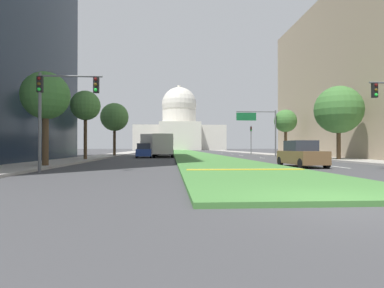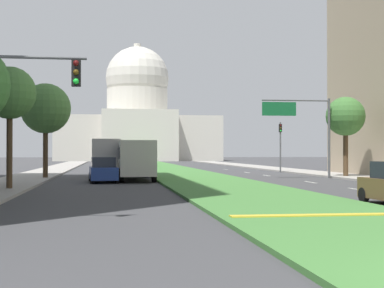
% 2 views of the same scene
% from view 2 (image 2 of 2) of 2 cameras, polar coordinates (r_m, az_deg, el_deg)
% --- Properties ---
extents(ground_plane, '(306.49, 306.49, 0.00)m').
position_cam_2_polar(ground_plane, '(78.26, -2.89, -2.32)').
color(ground_plane, '#3D3D3F').
extents(grass_median, '(6.85, 125.38, 0.14)m').
position_cam_2_polar(grass_median, '(71.32, -2.40, -2.41)').
color(grass_median, '#427A38').
rests_on(grass_median, ground_plane).
extents(median_curb_nose, '(6.17, 0.50, 0.04)m').
position_cam_2_polar(median_curb_nose, '(19.52, 12.64, -6.61)').
color(median_curb_nose, gold).
rests_on(median_curb_nose, grass_median).
extents(lane_dashes_right, '(0.16, 52.10, 0.01)m').
position_cam_2_polar(lane_dashes_right, '(48.86, 8.93, -3.26)').
color(lane_dashes_right, silver).
rests_on(lane_dashes_right, ground_plane).
extents(sidewalk_left, '(4.00, 125.38, 0.15)m').
position_cam_2_polar(sidewalk_left, '(64.35, -13.59, -2.57)').
color(sidewalk_left, '#9E9991').
rests_on(sidewalk_left, ground_plane).
extents(sidewalk_right, '(4.00, 125.38, 0.15)m').
position_cam_2_polar(sidewalk_right, '(67.08, 9.48, -2.51)').
color(sidewalk_right, '#9E9991').
rests_on(sidewalk_right, ground_plane).
extents(capitol_building, '(38.88, 26.44, 28.77)m').
position_cam_2_polar(capitol_building, '(147.26, -5.22, 2.27)').
color(capitol_building, beige).
rests_on(capitol_building, ground_plane).
extents(traffic_light_near_left, '(3.34, 0.35, 5.20)m').
position_cam_2_polar(traffic_light_near_left, '(19.03, -17.13, 4.21)').
color(traffic_light_near_left, '#515456').
rests_on(traffic_light_near_left, ground_plane).
extents(traffic_light_far_right, '(0.28, 0.35, 5.20)m').
position_cam_2_polar(traffic_light_far_right, '(62.34, 8.42, 0.33)').
color(traffic_light_far_right, '#515456').
rests_on(traffic_light_far_right, ground_plane).
extents(overhead_guide_sign, '(5.70, 0.20, 6.50)m').
position_cam_2_polar(overhead_guide_sign, '(49.12, 10.59, 2.19)').
color(overhead_guide_sign, '#515456').
rests_on(overhead_guide_sign, ground_plane).
extents(street_tree_left_mid, '(2.91, 2.91, 6.87)m').
position_cam_2_polar(street_tree_left_mid, '(34.58, -16.98, 4.59)').
color(street_tree_left_mid, '#4C3823').
rests_on(street_tree_left_mid, ground_plane).
extents(street_tree_left_far, '(3.92, 3.92, 7.50)m').
position_cam_2_polar(street_tree_left_far, '(48.04, -13.78, 3.27)').
color(street_tree_left_far, '#4C3823').
rests_on(street_tree_left_far, ground_plane).
extents(street_tree_right_far, '(3.25, 3.25, 6.72)m').
position_cam_2_polar(street_tree_right_far, '(51.25, 14.42, 2.50)').
color(street_tree_right_far, '#4C3823').
rests_on(street_tree_right_far, ground_plane).
extents(sedan_midblock, '(2.15, 4.69, 1.79)m').
position_cam_2_polar(sedan_midblock, '(42.42, -8.46, -2.52)').
color(sedan_midblock, navy).
rests_on(sedan_midblock, ground_plane).
extents(sedan_distant, '(2.07, 4.20, 1.86)m').
position_cam_2_polar(sedan_distant, '(57.52, -5.96, -2.03)').
color(sedan_distant, black).
rests_on(sedan_distant, ground_plane).
extents(box_truck_delivery, '(2.40, 6.40, 3.20)m').
position_cam_2_polar(box_truck_delivery, '(51.20, -8.14, -1.27)').
color(box_truck_delivery, black).
rests_on(box_truck_delivery, ground_plane).
extents(city_bus, '(2.62, 11.00, 2.95)m').
position_cam_2_polar(city_bus, '(46.11, -5.42, -1.22)').
color(city_bus, beige).
rests_on(city_bus, ground_plane).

